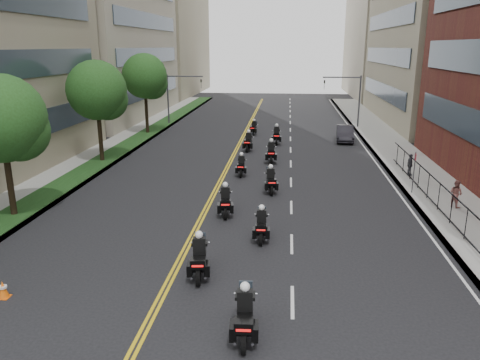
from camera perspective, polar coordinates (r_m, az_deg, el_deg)
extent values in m
cube|color=gray|center=(36.82, 20.03, 1.64)|extent=(4.00, 90.00, 0.15)
cube|color=gray|center=(38.63, -16.98, 2.56)|extent=(4.00, 90.00, 0.15)
cube|color=black|center=(38.31, -15.88, 2.68)|extent=(2.00, 90.00, 0.04)
cube|color=#333F4C|center=(58.91, 16.93, 10.37)|extent=(0.12, 24.08, 1.80)
cube|color=#333F4C|center=(58.70, 17.25, 14.25)|extent=(0.12, 24.08, 1.80)
cube|color=#333F4C|center=(58.76, 17.59, 18.14)|extent=(0.12, 24.08, 1.80)
cube|color=#9F9980|center=(89.70, 18.75, 18.03)|extent=(15.00, 28.00, 26.00)
cube|color=#333F4C|center=(31.90, -26.18, 5.17)|extent=(0.12, 25.80, 1.80)
cube|color=#333F4C|center=(31.50, -27.09, 12.32)|extent=(0.12, 25.80, 1.80)
cube|color=#333F4C|center=(60.25, -10.60, 10.89)|extent=(0.12, 24.08, 1.80)
cube|color=#333F4C|center=(60.04, -10.80, 14.69)|extent=(0.12, 24.08, 1.80)
cube|color=#333F4C|center=(60.10, -11.01, 18.51)|extent=(0.12, 24.08, 1.80)
cube|color=gray|center=(91.19, -10.57, 18.53)|extent=(16.00, 28.00, 26.00)
cube|color=black|center=(24.16, 25.27, -2.42)|extent=(0.05, 28.00, 0.05)
cube|color=black|center=(24.56, 24.91, -5.30)|extent=(0.05, 28.00, 0.05)
cylinder|color=black|center=(26.52, -26.39, 0.83)|extent=(0.32, 0.32, 4.83)
sphere|color=#214818|center=(26.02, -27.14, 6.70)|extent=(4.40, 4.40, 4.40)
sphere|color=#214818|center=(26.14, -25.37, 5.42)|extent=(3.08, 3.08, 3.08)
cylinder|color=black|center=(36.94, -16.72, 5.92)|extent=(0.32, 0.32, 5.11)
sphere|color=#214818|center=(36.58, -17.09, 10.42)|extent=(4.40, 4.40, 4.40)
sphere|color=#214818|center=(36.79, -15.89, 9.40)|extent=(3.08, 3.08, 3.08)
cylinder|color=black|center=(48.11, -11.35, 8.66)|extent=(0.32, 0.32, 5.39)
sphere|color=#214818|center=(47.83, -11.56, 12.32)|extent=(4.40, 4.40, 4.40)
sphere|color=#214818|center=(48.09, -10.67, 11.46)|extent=(3.08, 3.08, 3.08)
cylinder|color=#3F3F44|center=(52.52, 14.33, 9.19)|extent=(0.18, 0.18, 5.60)
cylinder|color=#3F3F44|center=(52.04, 12.31, 12.13)|extent=(4.00, 0.14, 0.14)
imported|color=black|center=(51.93, 10.24, 11.35)|extent=(0.16, 0.20, 1.00)
cylinder|color=#3F3F44|center=(53.64, -8.76, 9.63)|extent=(0.18, 0.18, 5.60)
cylinder|color=#3F3F44|center=(52.96, -6.74, 12.44)|extent=(4.00, 0.14, 0.14)
imported|color=black|center=(52.66, -4.76, 11.61)|extent=(0.16, 0.20, 1.00)
cylinder|color=black|center=(14.32, 0.45, -19.12)|extent=(0.19, 0.73, 0.72)
cylinder|color=black|center=(15.74, 0.71, -15.56)|extent=(0.19, 0.73, 0.72)
cube|color=black|center=(14.86, 0.59, -16.30)|extent=(0.52, 1.46, 0.42)
cube|color=silver|center=(15.03, 0.60, -16.98)|extent=(0.43, 0.60, 0.32)
cube|color=black|center=(14.01, 0.46, -17.28)|extent=(0.58, 0.47, 0.34)
cube|color=red|center=(13.83, 0.42, -17.86)|extent=(0.43, 0.05, 0.07)
cube|color=black|center=(14.63, 0.61, -14.43)|extent=(0.48, 0.32, 0.66)
sphere|color=white|center=(14.41, 0.61, -12.88)|extent=(0.31, 0.31, 0.31)
cylinder|color=black|center=(17.79, -5.11, -11.64)|extent=(0.24, 0.74, 0.73)
cylinder|color=black|center=(19.32, -4.79, -9.28)|extent=(0.24, 0.74, 0.73)
cube|color=black|center=(18.42, -4.96, -9.57)|extent=(0.63, 1.49, 0.43)
cube|color=silver|center=(18.58, -4.94, -10.19)|extent=(0.48, 0.64, 0.32)
cube|color=black|center=(17.54, -5.15, -10.02)|extent=(0.61, 0.52, 0.34)
cube|color=red|center=(17.34, -5.20, -10.41)|extent=(0.43, 0.09, 0.08)
cube|color=black|center=(18.24, -4.99, -7.98)|extent=(0.51, 0.36, 0.66)
sphere|color=white|center=(18.08, -5.03, -6.66)|extent=(0.31, 0.31, 0.31)
cylinder|color=black|center=(21.05, 2.57, -7.14)|extent=(0.16, 0.67, 0.66)
cylinder|color=black|center=(22.49, 2.66, -5.57)|extent=(0.16, 0.67, 0.66)
cube|color=black|center=(21.66, 2.63, -5.66)|extent=(0.46, 1.33, 0.39)
cube|color=silver|center=(21.79, 2.62, -6.16)|extent=(0.39, 0.55, 0.29)
cube|color=black|center=(20.85, 2.59, -5.85)|extent=(0.52, 0.43, 0.31)
cube|color=red|center=(20.67, 2.58, -6.12)|extent=(0.39, 0.04, 0.07)
cube|color=black|center=(21.53, 2.65, -4.40)|extent=(0.44, 0.29, 0.61)
sphere|color=white|center=(21.40, 2.66, -3.37)|extent=(0.28, 0.28, 0.28)
cylinder|color=black|center=(24.06, -1.78, -4.04)|extent=(0.24, 0.72, 0.71)
cylinder|color=black|center=(25.63, -1.78, -2.76)|extent=(0.24, 0.72, 0.71)
cube|color=black|center=(24.75, -1.79, -2.74)|extent=(0.62, 1.45, 0.42)
cube|color=silver|center=(24.88, -1.78, -3.22)|extent=(0.47, 0.62, 0.31)
cube|color=black|center=(23.88, -1.79, -2.82)|extent=(0.59, 0.50, 0.33)
cube|color=red|center=(23.68, -1.79, -3.03)|extent=(0.42, 0.09, 0.07)
cube|color=black|center=(24.64, -1.80, -1.55)|extent=(0.49, 0.35, 0.65)
sphere|color=white|center=(24.52, -1.81, -0.57)|extent=(0.30, 0.30, 0.30)
cylinder|color=black|center=(27.91, 3.87, -1.23)|extent=(0.22, 0.70, 0.69)
cylinder|color=black|center=(29.46, 3.61, -0.29)|extent=(0.22, 0.70, 0.69)
cube|color=black|center=(28.60, 3.75, -0.20)|extent=(0.59, 1.41, 0.41)
cube|color=silver|center=(28.72, 3.73, -0.62)|extent=(0.45, 0.60, 0.30)
cube|color=black|center=(27.76, 3.89, -0.19)|extent=(0.58, 0.49, 0.33)
cube|color=red|center=(27.56, 3.93, -0.35)|extent=(0.41, 0.08, 0.07)
cube|color=black|center=(28.51, 3.76, 0.81)|extent=(0.48, 0.34, 0.63)
sphere|color=white|center=(28.41, 3.77, 1.64)|extent=(0.29, 0.29, 0.29)
cylinder|color=black|center=(31.64, 0.09, 0.84)|extent=(0.15, 0.64, 0.64)
cylinder|color=black|center=(33.09, 0.26, 1.52)|extent=(0.15, 0.64, 0.64)
cube|color=black|center=(32.30, 0.18, 1.64)|extent=(0.44, 1.28, 0.38)
cube|color=silver|center=(32.40, 0.18, 1.29)|extent=(0.38, 0.53, 0.28)
cube|color=black|center=(31.51, 0.09, 1.70)|extent=(0.50, 0.41, 0.30)
cube|color=red|center=(31.33, 0.07, 1.58)|extent=(0.38, 0.04, 0.07)
cube|color=black|center=(32.23, 0.18, 2.47)|extent=(0.42, 0.28, 0.58)
sphere|color=white|center=(32.15, 0.18, 3.16)|extent=(0.27, 0.27, 0.27)
cylinder|color=black|center=(35.20, 3.80, 2.46)|extent=(0.18, 0.75, 0.74)
cylinder|color=black|center=(36.90, 3.81, 3.09)|extent=(0.18, 0.75, 0.74)
cube|color=black|center=(35.98, 3.81, 3.26)|extent=(0.51, 1.49, 0.44)
cube|color=silver|center=(36.09, 3.81, 2.89)|extent=(0.44, 0.61, 0.33)
cube|color=black|center=(35.08, 3.82, 3.36)|extent=(0.58, 0.48, 0.35)
cube|color=red|center=(34.86, 3.82, 3.24)|extent=(0.44, 0.05, 0.08)
cube|color=black|center=(35.92, 3.83, 4.13)|extent=(0.49, 0.32, 0.68)
sphere|color=white|center=(35.84, 3.84, 4.85)|extent=(0.32, 0.32, 0.32)
cylinder|color=black|center=(39.21, 0.90, 3.88)|extent=(0.18, 0.73, 0.72)
cylinder|color=black|center=(40.86, 1.20, 4.38)|extent=(0.18, 0.73, 0.72)
cube|color=black|center=(39.98, 1.06, 4.56)|extent=(0.50, 1.45, 0.43)
cube|color=silver|center=(40.08, 1.06, 4.23)|extent=(0.43, 0.60, 0.32)
cube|color=black|center=(39.10, 0.90, 4.68)|extent=(0.57, 0.47, 0.34)
cube|color=red|center=(38.89, 0.86, 4.58)|extent=(0.43, 0.05, 0.07)
cube|color=black|center=(39.93, 1.07, 5.32)|extent=(0.48, 0.32, 0.66)
sphere|color=white|center=(39.86, 1.07, 5.95)|extent=(0.31, 0.31, 0.31)
cylinder|color=black|center=(42.12, 4.45, 4.70)|extent=(0.17, 0.75, 0.74)
cylinder|color=black|center=(43.84, 4.47, 5.15)|extent=(0.17, 0.75, 0.74)
cube|color=black|center=(42.92, 4.47, 5.33)|extent=(0.49, 1.49, 0.44)
cube|color=silver|center=(43.02, 4.47, 5.02)|extent=(0.43, 0.61, 0.33)
cube|color=black|center=(42.01, 4.47, 5.46)|extent=(0.58, 0.47, 0.35)
cube|color=red|center=(41.79, 4.47, 5.38)|extent=(0.44, 0.04, 0.08)
cube|color=black|center=(42.88, 4.49, 6.06)|extent=(0.49, 0.31, 0.68)
sphere|color=white|center=(42.81, 4.50, 6.67)|extent=(0.32, 0.32, 0.32)
cylinder|color=black|center=(46.69, 1.54, 5.79)|extent=(0.20, 0.65, 0.64)
cylinder|color=black|center=(48.15, 1.88, 6.10)|extent=(0.20, 0.65, 0.64)
cube|color=black|center=(47.37, 1.71, 6.26)|extent=(0.54, 1.30, 0.38)
cube|color=silver|center=(47.46, 1.72, 6.02)|extent=(0.41, 0.55, 0.28)
cube|color=black|center=(46.61, 1.54, 6.38)|extent=(0.53, 0.45, 0.30)
cube|color=red|center=(46.42, 1.49, 6.32)|extent=(0.38, 0.07, 0.07)
cube|color=black|center=(47.34, 1.73, 6.83)|extent=(0.44, 0.31, 0.58)
sphere|color=white|center=(47.29, 1.73, 7.31)|extent=(0.27, 0.27, 0.27)
imported|color=black|center=(45.04, 12.68, 5.56)|extent=(1.89, 4.52, 1.45)
imported|color=#955851|center=(27.93, 24.82, -1.51)|extent=(0.88, 0.92, 1.50)
imported|color=#3D3D44|center=(33.63, 20.03, 1.77)|extent=(0.43, 0.89, 1.47)
cube|color=#FF650D|center=(19.07, -26.80, -12.62)|extent=(0.39, 0.39, 0.03)
cone|color=#FF650D|center=(18.93, -26.91, -11.80)|extent=(0.37, 0.37, 0.64)
cylinder|color=silver|center=(18.89, -26.95, -11.55)|extent=(0.28, 0.28, 0.07)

